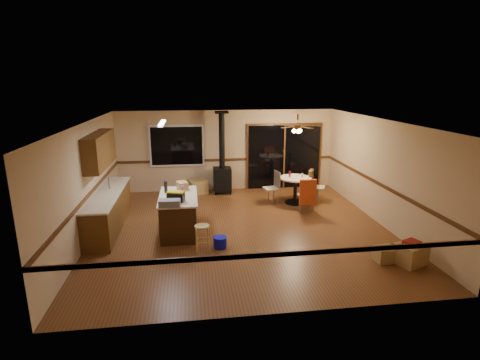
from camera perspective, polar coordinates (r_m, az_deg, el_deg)
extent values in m
plane|color=brown|center=(9.22, 0.25, -7.40)|extent=(7.00, 7.00, 0.00)
plane|color=silver|center=(8.58, 0.27, 8.89)|extent=(7.00, 7.00, 0.00)
plane|color=tan|center=(12.21, -2.00, 4.51)|extent=(7.00, 0.00, 7.00)
plane|color=tan|center=(5.54, 5.29, -8.53)|extent=(7.00, 0.00, 7.00)
plane|color=tan|center=(9.03, -22.31, -0.32)|extent=(0.00, 7.00, 7.00)
plane|color=tan|center=(9.90, 20.76, 1.09)|extent=(0.00, 7.00, 7.00)
cube|color=black|center=(12.07, -9.60, 5.16)|extent=(1.72, 0.10, 1.32)
cube|color=black|center=(12.53, 6.72, 3.52)|extent=(2.52, 0.10, 2.10)
cube|color=brown|center=(9.67, -19.37, -4.47)|extent=(0.60, 3.00, 0.86)
cube|color=beige|center=(9.54, -19.60, -1.92)|extent=(0.64, 3.04, 0.04)
cube|color=brown|center=(9.53, -20.62, 4.29)|extent=(0.35, 2.00, 0.80)
cube|color=#351E0D|center=(8.99, -9.30, -5.25)|extent=(0.80, 1.60, 0.86)
cube|color=beige|center=(8.85, -9.42, -2.52)|extent=(0.88, 1.68, 0.04)
cube|color=black|center=(11.93, -2.71, 0.10)|extent=(0.55, 0.50, 0.75)
cylinder|color=black|center=(11.68, -2.78, 6.09)|extent=(0.18, 0.18, 1.77)
cylinder|color=brown|center=(10.71, 8.77, 8.03)|extent=(0.24, 0.24, 0.10)
cylinder|color=brown|center=(10.68, 8.83, 9.47)|extent=(0.05, 0.05, 0.16)
sphere|color=#FFD88C|center=(10.73, 8.74, 7.39)|extent=(0.16, 0.16, 0.16)
cube|color=white|center=(8.82, -11.80, 8.48)|extent=(0.10, 1.20, 0.04)
cube|color=slate|center=(8.15, -10.68, -3.45)|extent=(0.46, 0.28, 0.14)
cube|color=black|center=(8.41, -9.76, -2.59)|extent=(0.41, 0.29, 0.20)
cube|color=gold|center=(8.38, -9.79, -1.83)|extent=(0.40, 0.29, 0.03)
cube|color=#A17F47|center=(9.27, -8.78, -0.90)|extent=(0.31, 0.36, 0.21)
cylinder|color=black|center=(9.11, -11.24, -1.05)|extent=(0.09, 0.09, 0.28)
cylinder|color=#D84C8C|center=(8.86, -8.76, -1.59)|extent=(0.09, 0.09, 0.22)
cylinder|color=white|center=(9.20, -8.72, -1.16)|extent=(0.06, 0.06, 0.16)
cylinder|color=tan|center=(8.04, -5.78, -8.77)|extent=(0.33, 0.33, 0.56)
cylinder|color=#0C0FB2|center=(8.20, -3.04, -9.45)|extent=(0.35, 0.35, 0.24)
cylinder|color=black|center=(11.19, 8.32, -3.38)|extent=(0.57, 0.57, 0.04)
cylinder|color=black|center=(11.08, 8.39, -1.56)|extent=(0.10, 0.10, 0.70)
cylinder|color=beige|center=(10.98, 8.47, 0.29)|extent=(0.91, 0.91, 0.04)
cylinder|color=#590C14|center=(11.01, 7.59, 0.92)|extent=(0.07, 0.07, 0.17)
cylinder|color=beige|center=(10.97, 9.46, 0.69)|extent=(0.07, 0.07, 0.13)
cube|color=#C6B793|center=(10.99, 4.75, -1.26)|extent=(0.47, 0.47, 0.03)
cube|color=slate|center=(11.00, 5.68, 0.08)|extent=(0.11, 0.40, 0.50)
cube|color=#C6B793|center=(10.45, 9.98, -2.29)|extent=(0.43, 0.43, 0.03)
cube|color=slate|center=(10.21, 10.28, -1.27)|extent=(0.40, 0.06, 0.50)
cube|color=#C03D16|center=(10.21, 10.28, -1.84)|extent=(0.45, 0.13, 0.70)
cube|color=#C6B793|center=(11.32, 11.75, -1.05)|extent=(0.53, 0.53, 0.03)
cube|color=slate|center=(11.27, 10.85, 0.25)|extent=(0.20, 0.37, 0.50)
cube|color=#3E2E17|center=(11.30, 10.73, -0.23)|extent=(0.28, 0.44, 0.70)
cube|color=#A17F47|center=(12.01, -6.42, -1.05)|extent=(0.66, 0.59, 0.44)
cube|color=#A17F47|center=(8.19, 24.54, -10.23)|extent=(0.67, 0.63, 0.41)
cube|color=#A17F47|center=(8.13, 21.20, -10.50)|extent=(0.39, 0.34, 0.30)
cube|color=maroon|center=(8.10, 24.73, -8.66)|extent=(0.36, 0.33, 0.08)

